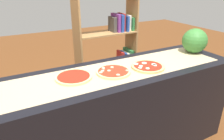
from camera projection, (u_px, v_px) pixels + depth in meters
counter at (112, 115)px, 2.00m from camera, size 2.45×0.67×0.91m
parchment_paper at (112, 72)px, 1.82m from camera, size 2.17×0.49×0.00m
pizza_plain_0 at (74, 77)px, 1.69m from camera, size 0.30×0.30×0.02m
pizza_mushroom_1 at (113, 72)px, 1.79m from camera, size 0.30×0.30×0.03m
pizza_mozzarella_2 at (148, 66)px, 1.90m from camera, size 0.30×0.30×0.03m
watermelon at (195, 41)px, 2.26m from camera, size 0.27×0.27×0.27m
bookshelf at (113, 51)px, 2.80m from camera, size 0.80×0.29×1.55m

